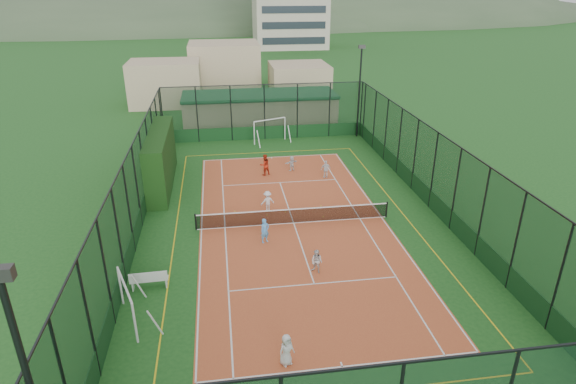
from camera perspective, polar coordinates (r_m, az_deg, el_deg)
name	(u,v)px	position (r m, az deg, el deg)	size (l,w,h in m)	color
ground	(294,223)	(29.04, 0.68, -3.73)	(300.00, 300.00, 0.00)	#1A4E1C
court_slab	(294,223)	(29.03, 0.68, -3.72)	(11.17, 23.97, 0.01)	#AD4126
tennis_net	(294,215)	(28.79, 0.68, -2.79)	(11.67, 0.12, 1.06)	black
perimeter_fence	(294,185)	(27.97, 0.70, 0.82)	(18.12, 34.12, 5.00)	black
floodlight_ne	(359,92)	(44.86, 8.44, 11.61)	(0.60, 0.26, 8.25)	black
clubhouse	(260,109)	(49.05, -3.37, 9.81)	(15.20, 7.20, 3.15)	tan
distant_hills	(226,23)	(175.98, -7.39, 19.28)	(200.00, 60.00, 24.00)	#384C33
hedge_left	(161,159)	(34.93, -14.84, 3.80)	(1.33, 8.84, 3.87)	black
white_bench	(149,279)	(24.00, -16.14, -9.85)	(1.77, 0.49, 0.99)	white
futsal_goal_near	(127,303)	(21.85, -18.51, -12.40)	(0.87, 2.99, 1.93)	white
futsal_goal_far	(270,131)	(43.47, -2.17, 7.25)	(3.22, 0.93, 2.07)	white
child_near_left	(286,350)	(19.05, -0.19, -18.20)	(0.65, 0.42, 1.34)	silver
child_near_mid	(265,231)	(26.72, -2.76, -4.59)	(0.52, 0.34, 1.43)	#52A2EB
child_near_right	(317,261)	(24.16, 3.43, -8.21)	(0.60, 0.47, 1.24)	silver
child_far_left	(268,201)	(30.29, -2.44, -1.08)	(0.87, 0.50, 1.35)	silver
child_far_right	(326,169)	(35.53, 4.51, 2.72)	(0.78, 0.33, 1.33)	silver
child_far_back	(292,163)	(36.82, 0.45, 3.42)	(1.07, 0.34, 1.16)	silver
coach	(265,165)	(35.93, -2.78, 3.25)	(0.78, 0.61, 1.61)	#AC2512
tennis_balls	(286,212)	(30.33, -0.29, -2.37)	(5.63, 1.61, 0.07)	#CCE033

